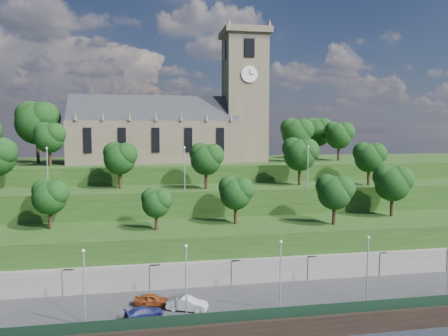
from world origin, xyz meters
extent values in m
cube|color=#2D2D30|center=(0.00, 6.00, 1.00)|extent=(160.00, 12.00, 2.00)
cube|color=black|center=(0.00, -0.05, 1.10)|extent=(160.00, 0.50, 2.20)
cube|color=black|center=(0.00, 0.60, 2.60)|extent=(160.00, 0.10, 1.20)
cube|color=slate|center=(0.00, 12.00, 2.50)|extent=(160.00, 2.00, 5.00)
cube|color=slate|center=(-15.00, 11.20, 2.50)|extent=(1.20, 0.60, 5.00)
cube|color=slate|center=(-5.00, 11.20, 2.50)|extent=(1.20, 0.60, 5.00)
cube|color=slate|center=(5.00, 11.20, 2.50)|extent=(1.20, 0.60, 5.00)
cube|color=slate|center=(15.00, 11.20, 2.50)|extent=(1.20, 0.60, 5.00)
cube|color=slate|center=(25.00, 11.20, 2.50)|extent=(1.20, 0.60, 5.00)
cube|color=#1D3B13|center=(0.00, 18.00, 4.00)|extent=(160.00, 12.00, 8.00)
cube|color=#1D3B13|center=(0.00, 29.00, 6.00)|extent=(160.00, 10.00, 12.00)
cube|color=#1D3B13|center=(0.00, 50.00, 7.50)|extent=(160.00, 32.00, 15.00)
cube|color=brown|center=(-4.00, 46.00, 19.00)|extent=(32.00, 12.00, 8.00)
cube|color=#23272B|center=(-4.00, 46.00, 23.00)|extent=(32.00, 10.18, 10.18)
cone|color=brown|center=(-18.00, 40.00, 23.90)|extent=(0.70, 0.70, 1.80)
cone|color=brown|center=(-13.33, 40.00, 23.90)|extent=(0.70, 0.70, 1.80)
cone|color=brown|center=(-8.67, 40.00, 23.90)|extent=(0.70, 0.70, 1.80)
cone|color=brown|center=(-4.00, 40.00, 23.90)|extent=(0.70, 0.70, 1.80)
cone|color=brown|center=(0.67, 40.00, 23.90)|extent=(0.70, 0.70, 1.80)
cone|color=brown|center=(5.33, 40.00, 23.90)|extent=(0.70, 0.70, 1.80)
cone|color=brown|center=(10.00, 40.00, 23.90)|extent=(0.70, 0.70, 1.80)
cube|color=black|center=(-16.00, 39.92, 19.50)|extent=(1.40, 0.25, 4.50)
cube|color=black|center=(-10.00, 39.92, 19.50)|extent=(1.40, 0.25, 4.50)
cube|color=black|center=(-4.00, 39.92, 19.50)|extent=(1.40, 0.25, 4.50)
cube|color=black|center=(2.00, 39.92, 19.50)|extent=(1.40, 0.25, 4.50)
cube|color=black|center=(8.00, 39.92, 19.50)|extent=(1.40, 0.25, 4.50)
cube|color=brown|center=(14.00, 46.00, 27.50)|extent=(8.00, 8.00, 25.00)
cube|color=brown|center=(14.00, 46.00, 40.60)|extent=(9.20, 9.20, 1.20)
cone|color=brown|center=(10.00, 42.00, 41.80)|extent=(0.80, 0.80, 1.60)
cone|color=brown|center=(10.00, 50.00, 41.80)|extent=(0.80, 0.80, 1.60)
cone|color=brown|center=(18.00, 42.00, 41.80)|extent=(0.80, 0.80, 1.60)
cone|color=brown|center=(18.00, 50.00, 41.80)|extent=(0.80, 0.80, 1.60)
cube|color=black|center=(14.00, 41.92, 37.00)|extent=(2.00, 0.25, 3.50)
cube|color=black|center=(14.00, 50.08, 37.00)|extent=(2.00, 0.25, 3.50)
cube|color=black|center=(9.92, 46.00, 37.00)|extent=(0.25, 2.00, 3.50)
cube|color=black|center=(18.08, 46.00, 37.00)|extent=(0.25, 2.00, 3.50)
cylinder|color=white|center=(14.00, 41.88, 32.00)|extent=(3.20, 0.30, 3.20)
cylinder|color=white|center=(18.12, 46.00, 32.00)|extent=(0.30, 3.20, 3.20)
cube|color=black|center=(14.00, 41.70, 32.50)|extent=(0.12, 0.05, 1.10)
cube|color=black|center=(14.40, 41.70, 32.00)|extent=(0.80, 0.05, 0.12)
cylinder|color=black|center=(-18.60, 20.00, 9.47)|extent=(0.49, 0.49, 2.93)
sphere|color=black|center=(-18.60, 20.00, 12.30)|extent=(4.56, 4.56, 4.56)
sphere|color=black|center=(-17.69, 19.54, 12.98)|extent=(3.42, 3.42, 3.42)
sphere|color=black|center=(-19.40, 20.57, 13.21)|extent=(3.19, 3.19, 3.19)
cylinder|color=black|center=(-4.61, 17.00, 9.20)|extent=(0.47, 0.47, 2.41)
sphere|color=black|center=(-4.61, 17.00, 11.53)|extent=(3.74, 3.74, 3.74)
sphere|color=black|center=(-3.86, 16.63, 12.09)|extent=(2.81, 2.81, 2.81)
sphere|color=black|center=(-5.26, 17.47, 12.28)|extent=(2.62, 2.62, 2.62)
cylinder|color=black|center=(6.58, 19.00, 9.46)|extent=(0.49, 0.49, 2.92)
sphere|color=black|center=(6.58, 19.00, 12.28)|extent=(4.54, 4.54, 4.54)
sphere|color=black|center=(7.49, 18.55, 12.96)|extent=(3.41, 3.41, 3.41)
sphere|color=black|center=(5.78, 19.57, 13.19)|extent=(3.18, 3.18, 3.18)
cylinder|color=black|center=(20.10, 16.00, 9.53)|extent=(0.50, 0.50, 3.06)
sphere|color=black|center=(20.10, 16.00, 12.49)|extent=(4.76, 4.76, 4.76)
sphere|color=black|center=(21.06, 15.52, 13.20)|extent=(3.57, 3.57, 3.57)
sphere|color=black|center=(19.27, 16.59, 13.44)|extent=(3.33, 3.33, 3.33)
cylinder|color=black|center=(31.40, 20.00, 9.71)|extent=(0.51, 0.51, 3.41)
sphere|color=black|center=(31.40, 20.00, 13.01)|extent=(5.31, 5.31, 5.31)
sphere|color=black|center=(32.46, 19.47, 13.80)|extent=(3.98, 3.98, 3.98)
sphere|color=black|center=(30.47, 20.66, 14.07)|extent=(3.72, 3.72, 3.72)
sphere|color=black|center=(-26.41, 27.44, 18.13)|extent=(4.21, 4.21, 4.21)
cylinder|color=black|center=(-9.94, 30.00, 13.61)|extent=(0.50, 0.50, 3.21)
sphere|color=black|center=(-9.94, 30.00, 16.71)|extent=(5.00, 5.00, 5.00)
sphere|color=black|center=(-8.94, 29.50, 17.46)|extent=(3.75, 3.75, 3.75)
sphere|color=black|center=(-10.82, 30.62, 17.71)|extent=(3.50, 3.50, 3.50)
cylinder|color=black|center=(3.47, 27.00, 13.57)|extent=(0.50, 0.50, 3.15)
sphere|color=black|center=(3.47, 27.00, 16.62)|extent=(4.90, 4.90, 4.90)
sphere|color=black|center=(4.45, 26.51, 17.35)|extent=(3.67, 3.67, 3.67)
sphere|color=black|center=(2.61, 27.61, 17.60)|extent=(3.43, 3.43, 3.43)
cylinder|color=black|center=(19.69, 29.00, 13.74)|extent=(0.51, 0.51, 3.48)
sphere|color=black|center=(19.69, 29.00, 17.10)|extent=(5.41, 5.41, 5.41)
sphere|color=black|center=(20.77, 28.46, 17.91)|extent=(4.06, 4.06, 4.06)
sphere|color=black|center=(18.74, 29.68, 18.19)|extent=(3.79, 3.79, 3.79)
cylinder|color=black|center=(31.22, 27.00, 13.56)|extent=(0.50, 0.50, 3.13)
sphere|color=black|center=(31.22, 27.00, 16.59)|extent=(4.87, 4.87, 4.87)
sphere|color=black|center=(32.19, 26.51, 17.32)|extent=(3.65, 3.65, 3.65)
sphere|color=black|center=(30.37, 27.61, 17.56)|extent=(3.41, 3.41, 3.41)
cylinder|color=black|center=(-26.26, 48.00, 17.56)|extent=(0.59, 0.59, 5.13)
sphere|color=black|center=(-26.26, 48.00, 22.52)|extent=(7.97, 7.97, 7.97)
sphere|color=black|center=(-24.67, 47.20, 23.71)|extent=(5.98, 5.98, 5.98)
sphere|color=black|center=(-27.66, 49.00, 24.11)|extent=(5.58, 5.58, 5.58)
cylinder|color=black|center=(-22.46, 40.00, 16.66)|extent=(0.51, 0.51, 3.32)
sphere|color=black|center=(-22.46, 40.00, 19.87)|extent=(5.17, 5.17, 5.17)
sphere|color=black|center=(-21.42, 39.48, 20.65)|extent=(3.88, 3.88, 3.88)
sphere|color=black|center=(-23.36, 40.65, 20.91)|extent=(3.62, 3.62, 3.62)
cylinder|color=black|center=(23.69, 42.00, 16.88)|extent=(0.53, 0.53, 3.77)
sphere|color=black|center=(23.69, 42.00, 20.53)|extent=(5.86, 5.86, 5.86)
sphere|color=black|center=(24.86, 41.41, 21.41)|extent=(4.40, 4.40, 4.40)
sphere|color=black|center=(22.66, 42.73, 21.70)|extent=(4.11, 4.11, 4.11)
cylinder|color=black|center=(31.31, 50.00, 16.96)|extent=(0.53, 0.53, 3.91)
sphere|color=black|center=(31.31, 50.00, 20.74)|extent=(6.09, 6.09, 6.09)
sphere|color=black|center=(32.53, 49.39, 21.65)|extent=(4.57, 4.57, 4.57)
sphere|color=black|center=(30.24, 50.76, 21.96)|extent=(4.26, 4.26, 4.26)
cylinder|color=black|center=(33.63, 44.00, 16.74)|extent=(0.51, 0.51, 3.48)
sphere|color=black|center=(33.63, 44.00, 20.10)|extent=(5.41, 5.41, 5.41)
sphere|color=black|center=(34.71, 43.46, 20.91)|extent=(4.06, 4.06, 4.06)
sphere|color=black|center=(32.68, 44.68, 21.19)|extent=(3.79, 3.79, 3.79)
cylinder|color=#B2B2B7|center=(-12.00, 2.50, 5.70)|extent=(0.16, 0.16, 7.39)
sphere|color=silver|center=(-12.00, 2.50, 9.51)|extent=(0.36, 0.36, 0.36)
cylinder|color=#B2B2B7|center=(-2.00, 2.50, 5.70)|extent=(0.16, 0.16, 7.39)
sphere|color=silver|center=(-2.00, 2.50, 9.51)|extent=(0.36, 0.36, 0.36)
cylinder|color=#B2B2B7|center=(8.00, 2.50, 5.70)|extent=(0.16, 0.16, 7.39)
sphere|color=silver|center=(8.00, 2.50, 9.51)|extent=(0.36, 0.36, 0.36)
cylinder|color=#B2B2B7|center=(18.00, 2.50, 5.70)|extent=(0.16, 0.16, 7.39)
sphere|color=silver|center=(18.00, 2.50, 9.51)|extent=(0.36, 0.36, 0.36)
cylinder|color=#B2B2B7|center=(28.00, 2.50, 5.70)|extent=(0.16, 0.16, 7.39)
cylinder|color=#B2B2B7|center=(-20.00, 26.00, 15.25)|extent=(0.16, 0.16, 6.51)
sphere|color=silver|center=(-20.00, 26.00, 18.63)|extent=(0.36, 0.36, 0.36)
cylinder|color=#B2B2B7|center=(0.00, 26.00, 15.25)|extent=(0.16, 0.16, 6.51)
sphere|color=silver|center=(0.00, 26.00, 18.63)|extent=(0.36, 0.36, 0.36)
cylinder|color=#B2B2B7|center=(20.00, 26.00, 15.25)|extent=(0.16, 0.16, 6.51)
sphere|color=silver|center=(20.00, 26.00, 18.63)|extent=(0.36, 0.36, 0.36)
imported|color=brown|center=(-5.46, 6.41, 2.65)|extent=(4.00, 2.18, 1.29)
imported|color=#9B9C9F|center=(-1.75, 4.36, 2.72)|extent=(4.66, 2.99, 1.45)
imported|color=navy|center=(-6.30, 3.26, 2.58)|extent=(4.33, 2.95, 1.16)
camera|label=1|loc=(-5.91, -40.85, 21.18)|focal=35.00mm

